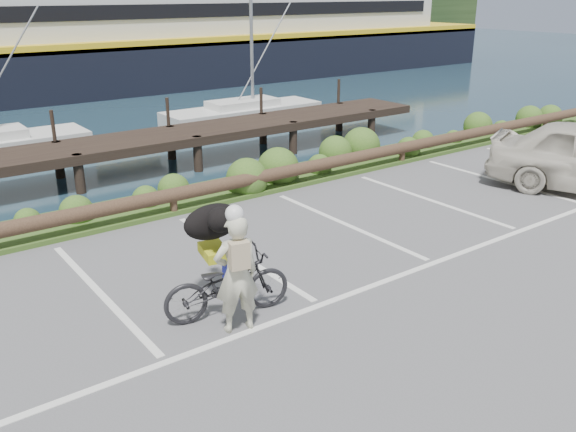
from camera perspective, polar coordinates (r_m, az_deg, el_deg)
name	(u,v)px	position (r m, az deg, el deg)	size (l,w,h in m)	color
ground	(305,295)	(9.76, 1.59, -7.43)	(72.00, 72.00, 0.00)	#515153
vegetation_strip	(160,204)	(13.96, -11.88, 1.11)	(34.00, 1.60, 0.10)	#3D5B21
log_rail	(174,215)	(13.38, -10.59, 0.12)	(32.00, 0.30, 0.60)	#443021
bicycle	(227,285)	(9.03, -5.71, -6.40)	(0.67, 1.91, 1.00)	black
cyclist	(236,274)	(8.48, -4.85, -5.44)	(0.63, 0.42, 1.74)	beige
dog	(213,222)	(9.25, -7.07, -0.52)	(0.95, 0.46, 0.55)	black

